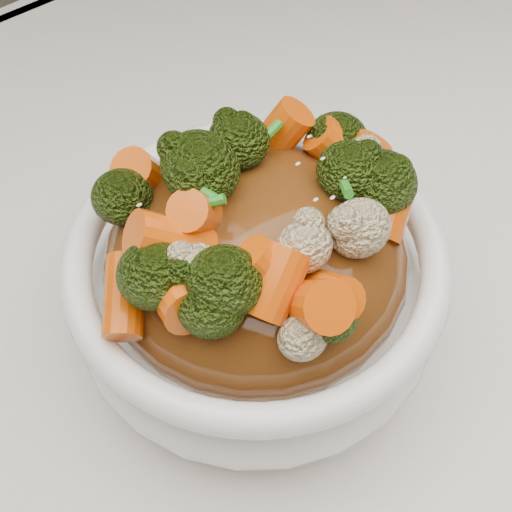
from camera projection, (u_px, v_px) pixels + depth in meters
tablecloth at (227, 384)px, 0.43m from camera, size 1.20×0.80×0.04m
bowl at (256, 289)px, 0.40m from camera, size 0.25×0.25×0.08m
sauce_base at (256, 259)px, 0.37m from camera, size 0.20×0.20×0.09m
carrots at (256, 183)px, 0.33m from camera, size 0.20×0.20×0.05m
broccoli at (256, 184)px, 0.33m from camera, size 0.20×0.20×0.04m
cauliflower at (256, 187)px, 0.33m from camera, size 0.20×0.20×0.03m
scallions at (256, 181)px, 0.33m from camera, size 0.15×0.15×0.02m
sesame_seeds at (256, 181)px, 0.33m from camera, size 0.18×0.18×0.01m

